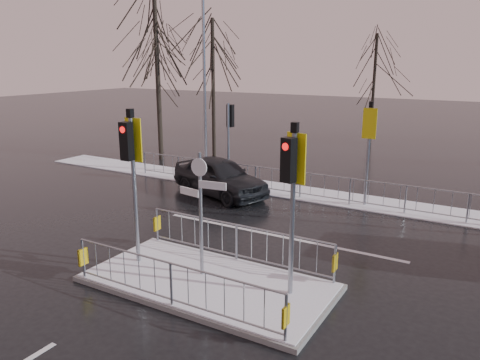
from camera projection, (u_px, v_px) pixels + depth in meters
The scene contains 11 objects.
ground at pixel (208, 285), 11.35m from camera, with size 120.00×120.00×0.00m, color black.
snow_verge at pixel (329, 197), 18.54m from camera, with size 30.00×2.00×0.04m, color white.
lane_markings at pixel (200, 291), 11.07m from camera, with size 8.00×11.38×0.01m.
traffic_island at pixel (207, 270), 11.27m from camera, with size 6.00×3.04×4.15m.
far_kerb_fixtures at pixel (333, 176), 17.73m from camera, with size 18.00×0.65×3.83m.
car_far_lane at pixel (220, 176), 18.75m from camera, with size 1.81×4.50×1.53m, color black.
tree_near_a at pixel (156, 44), 24.14m from camera, with size 4.75×4.75×8.97m.
tree_near_b at pixel (213, 63), 24.42m from camera, with size 4.00×4.00×7.55m.
tree_near_c at pixel (159, 74), 27.61m from camera, with size 3.50×3.50×6.61m.
tree_far_a at pixel (375, 67), 29.53m from camera, with size 3.75×3.75×7.08m.
street_lamp_left at pixel (206, 78), 21.31m from camera, with size 1.25×0.18×8.20m.
Camera 1 is at (5.88, -8.55, 5.31)m, focal length 35.00 mm.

